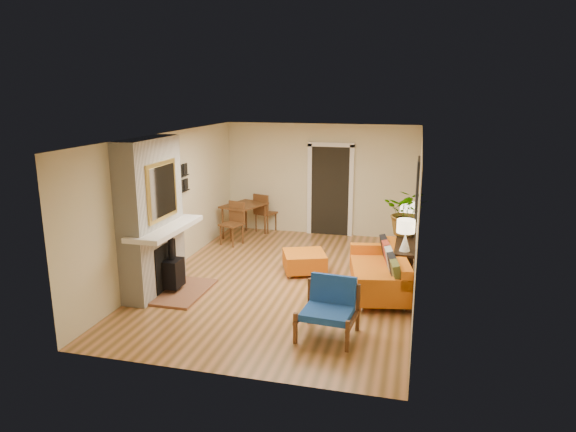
% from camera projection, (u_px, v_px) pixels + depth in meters
% --- Properties ---
extents(room_shell, '(6.50, 6.50, 6.50)m').
position_uv_depth(room_shell, '(342.00, 188.00, 11.31)').
color(room_shell, '#BB7948').
rests_on(room_shell, ground).
extents(fireplace, '(1.09, 1.68, 2.60)m').
position_uv_depth(fireplace, '(153.00, 220.00, 8.51)').
color(fireplace, white).
rests_on(fireplace, ground).
extents(sofa, '(1.19, 2.07, 0.77)m').
position_uv_depth(sofa, '(382.00, 272.00, 8.72)').
color(sofa, silver).
rests_on(sofa, ground).
extents(ottoman, '(0.97, 0.97, 0.38)m').
position_uv_depth(ottoman, '(304.00, 261.00, 9.64)').
color(ottoman, silver).
rests_on(ottoman, ground).
extents(blue_chair, '(0.83, 0.81, 0.80)m').
position_uv_depth(blue_chair, '(330.00, 305.00, 7.15)').
color(blue_chair, brown).
rests_on(blue_chair, ground).
extents(dining_table, '(1.12, 1.79, 0.94)m').
position_uv_depth(dining_table, '(247.00, 211.00, 11.86)').
color(dining_table, brown).
rests_on(dining_table, ground).
extents(console_table, '(0.34, 1.85, 0.72)m').
position_uv_depth(console_table, '(405.00, 247.00, 9.27)').
color(console_table, black).
rests_on(console_table, ground).
extents(lamp_near, '(0.30, 0.30, 0.54)m').
position_uv_depth(lamp_near, '(406.00, 231.00, 8.51)').
color(lamp_near, white).
rests_on(lamp_near, console_table).
extents(lamp_far, '(0.30, 0.30, 0.54)m').
position_uv_depth(lamp_far, '(408.00, 213.00, 9.80)').
color(lamp_far, white).
rests_on(lamp_far, console_table).
extents(houseplant, '(0.91, 0.83, 0.87)m').
position_uv_depth(houseplant, '(407.00, 212.00, 9.43)').
color(houseplant, '#1E5919').
rests_on(houseplant, console_table).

